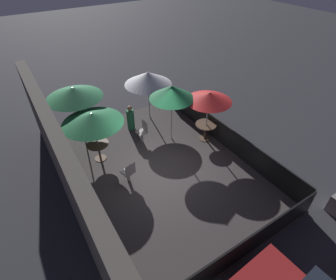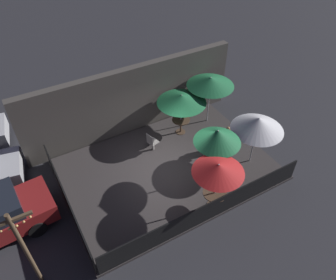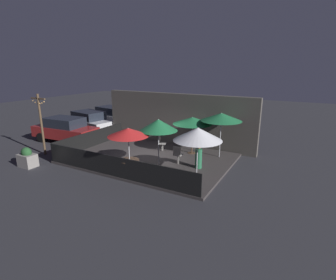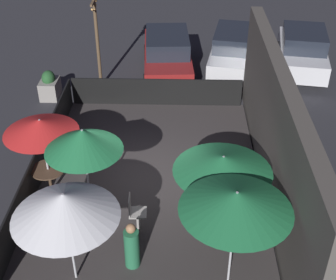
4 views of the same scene
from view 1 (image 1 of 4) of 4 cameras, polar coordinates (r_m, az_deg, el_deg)
The scene contains 15 objects.
ground_plane at distance 9.95m, azimuth -1.54°, elevation -6.49°, with size 60.00×60.00×0.00m, color #2D2D33.
patio_deck at distance 9.91m, azimuth -1.54°, elevation -6.24°, with size 8.40×5.88×0.12m.
building_wall at distance 8.15m, azimuth -21.33°, elevation -6.22°, with size 10.00×0.36×3.25m.
fence_front at distance 10.96m, azimuth 11.50°, elevation 1.55°, with size 8.20×0.05×0.95m.
fence_side_left at distance 7.57m, azimuth 16.15°, elevation -21.83°, with size 0.05×5.68×0.95m.
patio_umbrella_0 at distance 9.47m, azimuth -16.19°, elevation 4.60°, with size 2.18×2.18×2.07m.
patio_umbrella_1 at distance 10.23m, azimuth 8.92°, elevation 9.25°, with size 1.79×1.79×2.19m.
patio_umbrella_2 at distance 10.08m, azimuth 0.82°, elevation 10.37°, with size 1.75×1.75×2.45m.
patio_umbrella_3 at distance 11.66m, azimuth -4.40°, elevation 13.27°, with size 2.08×2.08×2.27m.
patio_umbrella_4 at distance 10.64m, azimuth -19.87°, elevation 9.69°, with size 2.14×2.14×2.40m.
dining_table_0 at distance 10.20m, azimuth -14.95°, elevation -1.43°, with size 0.82×0.82×0.74m.
dining_table_1 at distance 10.97m, azimuth 8.22°, elevation 2.77°, with size 0.87×0.87×0.75m.
patio_chair_0 at distance 9.11m, azimuth -8.51°, elevation -6.86°, with size 0.49×0.49×0.90m.
patio_chair_1 at distance 10.82m, azimuth -5.50°, elevation 1.97°, with size 0.42×0.42×0.94m.
patron_0 at distance 11.63m, azimuth -8.15°, elevation 4.61°, with size 0.44×0.44×1.16m.
Camera 1 is at (-6.15, 3.57, 6.96)m, focal length 28.00 mm.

